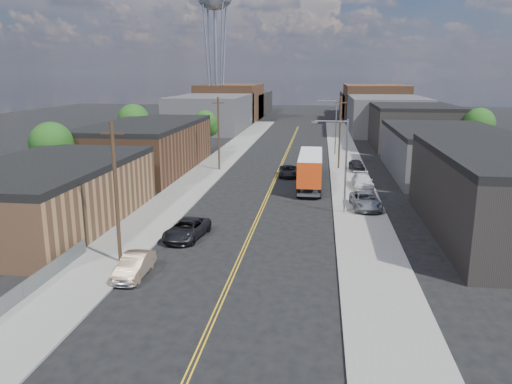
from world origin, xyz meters
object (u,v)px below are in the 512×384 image
(semi_truck, at_px, (311,166))
(car_right_lot_c, at_px, (357,165))
(car_left_a, at_px, (132,269))
(car_left_b, at_px, (134,265))
(car_left_c, at_px, (187,229))
(car_right_lot_a, at_px, (366,201))
(car_right_lot_b, at_px, (363,181))
(car_ahead_truck, at_px, (288,171))
(water_tower, at_px, (215,2))

(semi_truck, height_order, car_right_lot_c, semi_truck)
(car_left_a, bearing_deg, car_left_b, 90.19)
(car_left_c, distance_m, car_right_lot_a, 18.53)
(car_left_c, bearing_deg, car_right_lot_b, 59.43)
(car_left_a, bearing_deg, car_left_c, 80.76)
(car_left_b, relative_size, car_ahead_truck, 0.90)
(car_right_lot_a, distance_m, car_ahead_truck, 17.61)
(car_right_lot_a, xyz_separation_m, car_right_lot_b, (0.42, 9.34, -0.03))
(car_left_b, xyz_separation_m, car_ahead_truck, (7.90, 34.00, -0.04))
(car_left_a, bearing_deg, car_right_lot_a, 49.27)
(car_right_lot_c, bearing_deg, car_left_c, -124.04)
(car_left_a, height_order, car_right_lot_a, car_right_lot_a)
(semi_truck, distance_m, car_left_a, 31.76)
(semi_truck, bearing_deg, car_left_b, -110.40)
(car_right_lot_a, distance_m, car_right_lot_c, 19.83)
(car_right_lot_a, distance_m, car_right_lot_b, 9.35)
(car_left_c, bearing_deg, car_right_lot_c, 70.27)
(car_left_a, distance_m, car_right_lot_c, 42.46)
(car_right_lot_b, distance_m, car_right_lot_c, 10.49)
(car_left_b, xyz_separation_m, car_left_c, (1.40, 8.00, 0.03))
(semi_truck, bearing_deg, car_right_lot_a, -62.19)
(water_tower, height_order, car_right_lot_b, water_tower)
(semi_truck, relative_size, car_right_lot_a, 2.69)
(car_left_c, xyz_separation_m, car_right_lot_a, (15.15, 10.66, 0.17))
(car_left_a, xyz_separation_m, car_ahead_truck, (7.90, 34.43, 0.04))
(water_tower, xyz_separation_m, semi_truck, (26.50, -72.64, -28.37))
(car_left_b, bearing_deg, semi_truck, 68.84)
(car_right_lot_a, height_order, car_right_lot_c, car_right_lot_a)
(car_left_c, height_order, car_right_lot_c, car_right_lot_c)
(semi_truck, height_order, car_left_c, semi_truck)
(car_left_b, height_order, car_right_lot_b, car_right_lot_b)
(car_left_b, bearing_deg, car_right_lot_a, 47.65)
(car_left_b, distance_m, car_right_lot_b, 32.74)
(car_left_c, height_order, car_right_lot_b, car_right_lot_b)
(car_right_lot_a, height_order, car_ahead_truck, car_right_lot_a)
(semi_truck, xyz_separation_m, car_left_b, (-10.90, -29.36, -1.54))
(semi_truck, bearing_deg, water_tower, 110.01)
(semi_truck, xyz_separation_m, car_right_lot_b, (6.07, -1.36, -1.37))
(semi_truck, distance_m, car_ahead_truck, 5.75)
(car_right_lot_a, bearing_deg, car_left_b, -136.00)
(car_left_c, bearing_deg, car_ahead_truck, 83.30)
(car_left_a, relative_size, car_right_lot_c, 0.89)
(semi_truck, xyz_separation_m, car_left_c, (-9.50, -21.36, -1.51))
(car_left_c, bearing_deg, car_left_a, -92.10)
(water_tower, height_order, semi_truck, water_tower)
(water_tower, bearing_deg, car_right_lot_a, -68.90)
(car_right_lot_a, bearing_deg, water_tower, 106.66)
(car_left_b, height_order, car_right_lot_a, car_right_lot_a)
(car_left_a, xyz_separation_m, car_right_lot_a, (16.55, 19.09, 0.28))
(car_left_c, height_order, car_right_lot_a, car_right_lot_a)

